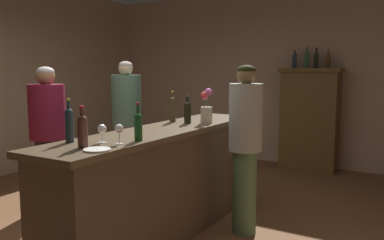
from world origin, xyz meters
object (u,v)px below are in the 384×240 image
at_px(wine_bottle_malbec, 138,125).
at_px(display_bottle_midleft, 307,59).
at_px(display_cabinet, 310,117).
at_px(cheese_plate, 97,150).
at_px(wine_glass_front, 102,130).
at_px(wine_glass_rear, 205,110).
at_px(bartender, 245,142).
at_px(display_bottle_midright, 328,60).
at_px(wine_glass_mid, 119,130).
at_px(display_bottle_center, 316,59).
at_px(wine_bottle_pinot, 69,123).
at_px(bar_counter, 163,183).
at_px(wine_bottle_merlot, 173,108).
at_px(flower_arrangement, 206,108).
at_px(patron_by_cabinet, 48,133).
at_px(wine_bottle_syrah, 188,111).
at_px(patron_tall, 127,121).
at_px(display_bottle_left, 295,60).
at_px(wine_bottle_rose, 83,129).

xyz_separation_m(wine_bottle_malbec, display_bottle_midleft, (0.21, 3.95, 0.59)).
bearing_deg(display_cabinet, cheese_plate, -93.74).
distance_m(wine_bottle_malbec, wine_glass_front, 0.27).
bearing_deg(wine_bottle_malbec, cheese_plate, -90.74).
relative_size(wine_glass_rear, bartender, 0.09).
distance_m(cheese_plate, display_bottle_midright, 4.47).
xyz_separation_m(wine_glass_mid, bartender, (0.45, 1.28, -0.25)).
xyz_separation_m(wine_glass_mid, display_bottle_midright, (0.56, 4.13, 0.58)).
relative_size(wine_bottle_malbec, display_bottle_midleft, 0.90).
bearing_deg(wine_glass_mid, display_bottle_center, 84.71).
relative_size(wine_bottle_pinot, wine_glass_rear, 2.26).
bearing_deg(cheese_plate, display_bottle_midleft, 87.20).
relative_size(bar_counter, bartender, 1.71).
xyz_separation_m(wine_bottle_merlot, display_bottle_center, (0.74, 2.88, 0.55)).
height_order(flower_arrangement, bartender, bartender).
bearing_deg(wine_bottle_malbec, wine_glass_rear, 97.55).
bearing_deg(patron_by_cabinet, bartender, 3.33).
bearing_deg(wine_bottle_merlot, bar_counter, -67.52).
bearing_deg(display_bottle_midright, flower_arrangement, -101.43).
bearing_deg(wine_glass_mid, bartender, 70.67).
xyz_separation_m(wine_bottle_merlot, wine_glass_mid, (0.36, -1.25, -0.04)).
height_order(display_cabinet, display_bottle_center, display_bottle_center).
relative_size(wine_bottle_syrah, display_bottle_midleft, 0.84).
xyz_separation_m(wine_glass_rear, display_bottle_center, (0.53, 2.56, 0.59)).
xyz_separation_m(bar_counter, display_bottle_midright, (0.73, 3.33, 1.20)).
bearing_deg(patron_tall, patron_by_cabinet, -44.58).
bearing_deg(display_bottle_left, cheese_plate, -90.28).
bearing_deg(wine_glass_rear, flower_arrangement, -58.08).
height_order(display_cabinet, flower_arrangement, display_cabinet).
relative_size(wine_glass_mid, cheese_plate, 0.80).
height_order(wine_bottle_syrah, wine_glass_front, wine_bottle_syrah).
distance_m(display_cabinet, wine_bottle_merlot, 2.98).
bearing_deg(wine_glass_rear, patron_by_cabinet, -153.52).
bearing_deg(flower_arrangement, wine_glass_rear, 121.92).
distance_m(flower_arrangement, display_bottle_midleft, 2.86).
relative_size(display_bottle_left, patron_by_cabinet, 0.19).
height_order(wine_bottle_merlot, wine_bottle_malbec, wine_bottle_merlot).
relative_size(display_cabinet, wine_bottle_malbec, 5.43).
distance_m(display_cabinet, wine_bottle_pinot, 4.33).
distance_m(wine_bottle_merlot, wine_bottle_pinot, 1.38).
bearing_deg(display_bottle_left, bar_counter, -93.75).
bearing_deg(display_bottle_midright, wine_bottle_pinot, -102.32).
xyz_separation_m(wine_bottle_syrah, display_bottle_midright, (0.72, 2.90, 0.56)).
bearing_deg(display_bottle_center, bar_counter, -99.42).
height_order(wine_bottle_pinot, wine_bottle_rose, wine_bottle_pinot).
xyz_separation_m(wine_glass_front, patron_tall, (-1.29, 1.83, -0.22)).
relative_size(wine_bottle_rose, patron_by_cabinet, 0.18).
distance_m(wine_bottle_syrah, wine_glass_mid, 1.24).
distance_m(display_bottle_midleft, patron_tall, 2.99).
relative_size(wine_bottle_pinot, display_bottle_midleft, 1.00).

